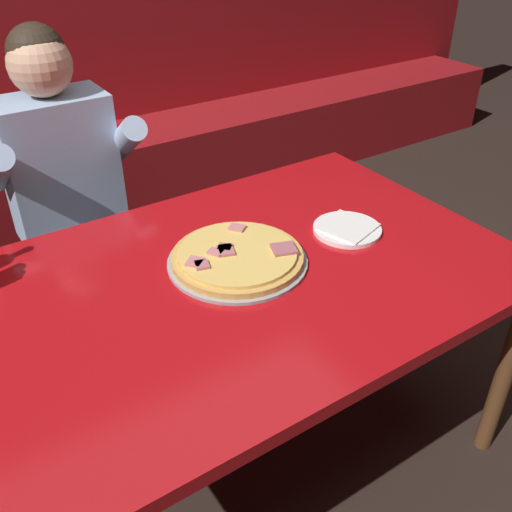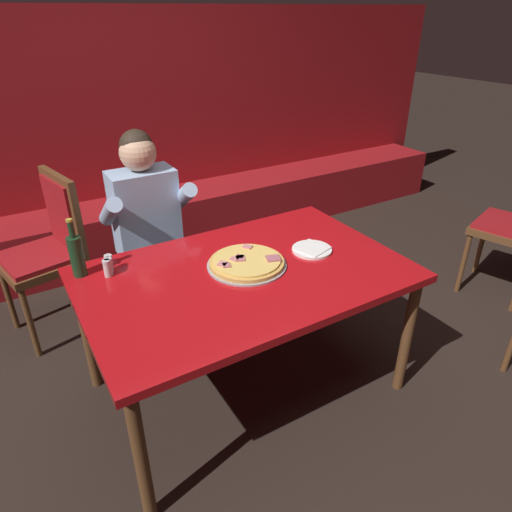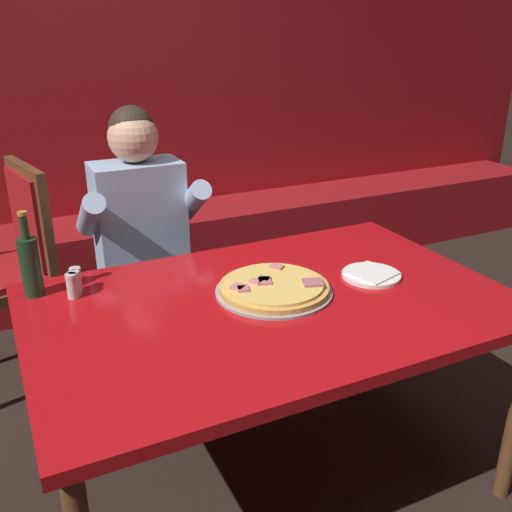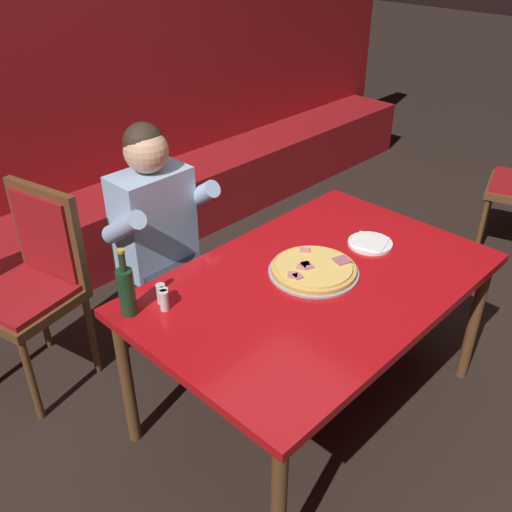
{
  "view_description": "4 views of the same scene",
  "coord_description": "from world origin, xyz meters",
  "px_view_note": "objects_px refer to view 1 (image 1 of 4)",
  "views": [
    {
      "loc": [
        -0.66,
        -1.1,
        1.64
      ],
      "look_at": [
        0.12,
        0.08,
        0.72
      ],
      "focal_mm": 40.0,
      "sensor_mm": 36.0,
      "label": 1
    },
    {
      "loc": [
        -0.94,
        -1.66,
        1.87
      ],
      "look_at": [
        0.07,
        0.01,
        0.8
      ],
      "focal_mm": 32.0,
      "sensor_mm": 36.0,
      "label": 2
    },
    {
      "loc": [
        -0.78,
        -1.49,
        1.59
      ],
      "look_at": [
        -0.02,
        0.07,
        0.88
      ],
      "focal_mm": 40.0,
      "sensor_mm": 36.0,
      "label": 3
    },
    {
      "loc": [
        -1.63,
        -1.22,
        2.11
      ],
      "look_at": [
        -0.13,
        0.24,
        0.82
      ],
      "focal_mm": 40.0,
      "sensor_mm": 36.0,
      "label": 4
    }
  ],
  "objects_px": {
    "main_dining_table": "(236,293)",
    "pizza": "(237,257)",
    "plate_white_paper": "(347,229)",
    "diner_seated_blue_shirt": "(72,195)"
  },
  "relations": [
    {
      "from": "main_dining_table",
      "to": "pizza",
      "type": "distance_m",
      "value": 0.1
    },
    {
      "from": "main_dining_table",
      "to": "plate_white_paper",
      "type": "relative_size",
      "value": 7.43
    },
    {
      "from": "main_dining_table",
      "to": "diner_seated_blue_shirt",
      "type": "bearing_deg",
      "value": 104.24
    },
    {
      "from": "plate_white_paper",
      "to": "diner_seated_blue_shirt",
      "type": "relative_size",
      "value": 0.16
    },
    {
      "from": "main_dining_table",
      "to": "diner_seated_blue_shirt",
      "type": "relative_size",
      "value": 1.22
    },
    {
      "from": "main_dining_table",
      "to": "plate_white_paper",
      "type": "height_order",
      "value": "plate_white_paper"
    },
    {
      "from": "main_dining_table",
      "to": "plate_white_paper",
      "type": "distance_m",
      "value": 0.41
    },
    {
      "from": "main_dining_table",
      "to": "pizza",
      "type": "height_order",
      "value": "pizza"
    },
    {
      "from": "main_dining_table",
      "to": "pizza",
      "type": "relative_size",
      "value": 3.94
    },
    {
      "from": "pizza",
      "to": "diner_seated_blue_shirt",
      "type": "xyz_separation_m",
      "value": [
        -0.23,
        0.74,
        -0.05
      ]
    }
  ]
}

